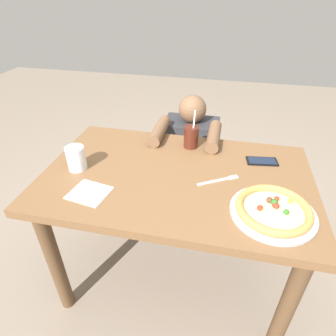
{
  "coord_description": "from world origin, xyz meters",
  "views": [
    {
      "loc": [
        0.19,
        -1.07,
        1.52
      ],
      "look_at": [
        -0.04,
        -0.0,
        0.78
      ],
      "focal_mm": 30.42,
      "sensor_mm": 36.0,
      "label": 1
    }
  ],
  "objects_px": {
    "drink_cup_colored": "(191,137)",
    "water_cup_clear": "(76,158)",
    "fork": "(220,180)",
    "cell_phone": "(262,161)",
    "pizza_near": "(273,210)",
    "diner_seated": "(189,165)"
  },
  "relations": [
    {
      "from": "drink_cup_colored",
      "to": "water_cup_clear",
      "type": "distance_m",
      "value": 0.6
    },
    {
      "from": "fork",
      "to": "cell_phone",
      "type": "xyz_separation_m",
      "value": [
        0.19,
        0.2,
        0.0
      ]
    },
    {
      "from": "drink_cup_colored",
      "to": "fork",
      "type": "bearing_deg",
      "value": -57.62
    },
    {
      "from": "water_cup_clear",
      "to": "fork",
      "type": "height_order",
      "value": "water_cup_clear"
    },
    {
      "from": "pizza_near",
      "to": "cell_phone",
      "type": "bearing_deg",
      "value": 92.98
    },
    {
      "from": "fork",
      "to": "diner_seated",
      "type": "height_order",
      "value": "diner_seated"
    },
    {
      "from": "pizza_near",
      "to": "diner_seated",
      "type": "bearing_deg",
      "value": 119.61
    },
    {
      "from": "fork",
      "to": "diner_seated",
      "type": "relative_size",
      "value": 0.2
    },
    {
      "from": "pizza_near",
      "to": "fork",
      "type": "distance_m",
      "value": 0.28
    },
    {
      "from": "water_cup_clear",
      "to": "fork",
      "type": "xyz_separation_m",
      "value": [
        0.68,
        0.05,
        -0.06
      ]
    },
    {
      "from": "drink_cup_colored",
      "to": "cell_phone",
      "type": "height_order",
      "value": "drink_cup_colored"
    },
    {
      "from": "pizza_near",
      "to": "diner_seated",
      "type": "xyz_separation_m",
      "value": [
        -0.43,
        0.76,
        -0.34
      ]
    },
    {
      "from": "fork",
      "to": "drink_cup_colored",
      "type": "bearing_deg",
      "value": 122.38
    },
    {
      "from": "water_cup_clear",
      "to": "fork",
      "type": "bearing_deg",
      "value": 3.96
    },
    {
      "from": "pizza_near",
      "to": "drink_cup_colored",
      "type": "relative_size",
      "value": 1.6
    },
    {
      "from": "drink_cup_colored",
      "to": "fork",
      "type": "xyz_separation_m",
      "value": [
        0.18,
        -0.28,
        -0.06
      ]
    },
    {
      "from": "pizza_near",
      "to": "fork",
      "type": "xyz_separation_m",
      "value": [
        -0.21,
        0.18,
        -0.02
      ]
    },
    {
      "from": "pizza_near",
      "to": "water_cup_clear",
      "type": "height_order",
      "value": "water_cup_clear"
    },
    {
      "from": "drink_cup_colored",
      "to": "cell_phone",
      "type": "relative_size",
      "value": 1.3
    },
    {
      "from": "fork",
      "to": "diner_seated",
      "type": "xyz_separation_m",
      "value": [
        -0.22,
        0.58,
        -0.32
      ]
    },
    {
      "from": "water_cup_clear",
      "to": "drink_cup_colored",
      "type": "bearing_deg",
      "value": 33.08
    },
    {
      "from": "water_cup_clear",
      "to": "diner_seated",
      "type": "xyz_separation_m",
      "value": [
        0.46,
        0.63,
        -0.38
      ]
    }
  ]
}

